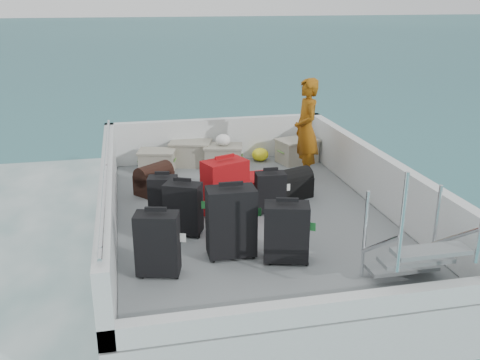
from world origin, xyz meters
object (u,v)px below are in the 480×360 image
at_px(suitcase_7, 270,193).
at_px(suitcase_5, 225,189).
at_px(crate_2, 223,157).
at_px(crate_0, 157,162).
at_px(crate_3, 297,152).
at_px(suitcase_1, 183,209).
at_px(suitcase_3, 231,223).
at_px(passenger, 306,130).
at_px(suitcase_0, 158,245).
at_px(suitcase_2, 163,197).
at_px(crate_1, 191,154).
at_px(suitcase_6, 286,233).
at_px(suitcase_8, 253,187).

bearing_deg(suitcase_7, suitcase_5, -177.68).
height_order(suitcase_7, crate_2, suitcase_7).
xyz_separation_m(crate_0, crate_3, (2.30, 0.02, 0.02)).
xyz_separation_m(suitcase_1, suitcase_3, (0.43, -0.66, 0.07)).
distance_m(suitcase_7, passenger, 1.52).
bearing_deg(suitcase_7, passenger, 56.63).
bearing_deg(suitcase_0, suitcase_7, 55.26).
distance_m(suitcase_2, suitcase_5, 0.78).
bearing_deg(passenger, crate_1, -121.31).
bearing_deg(suitcase_2, crate_3, 49.06).
bearing_deg(crate_0, suitcase_7, -56.95).
bearing_deg(crate_2, suitcase_0, -111.09).
height_order(suitcase_0, suitcase_6, suitcase_0).
xyz_separation_m(suitcase_8, crate_2, (-0.16, 1.39, 0.02)).
xyz_separation_m(suitcase_0, crate_0, (0.21, 3.31, -0.17)).
xyz_separation_m(suitcase_5, crate_3, (1.60, 2.00, -0.18)).
bearing_deg(suitcase_8, suitcase_6, 174.60).
relative_size(suitcase_3, suitcase_6, 1.20).
bearing_deg(suitcase_1, crate_1, 105.90).
bearing_deg(crate_2, crate_3, 1.65).
height_order(suitcase_8, passenger, passenger).
bearing_deg(suitcase_2, suitcase_6, -41.11).
height_order(suitcase_0, suitcase_7, suitcase_0).
distance_m(crate_1, crate_2, 0.55).
xyz_separation_m(suitcase_6, crate_2, (-0.05, 3.28, -0.15)).
relative_size(suitcase_3, passenger, 0.50).
bearing_deg(passenger, crate_0, -108.64).
bearing_deg(suitcase_0, crate_3, 66.90).
xyz_separation_m(crate_3, passenger, (-0.16, -0.85, 0.58)).
distance_m(suitcase_0, suitcase_8, 2.38).
distance_m(suitcase_1, suitcase_5, 0.71).
bearing_deg(suitcase_1, suitcase_3, -32.03).
bearing_deg(crate_2, suitcase_1, -110.94).
relative_size(crate_0, crate_3, 0.88).
distance_m(suitcase_0, suitcase_6, 1.32).
height_order(suitcase_3, crate_1, suitcase_3).
bearing_deg(passenger, crate_3, 172.17).
bearing_deg(crate_3, suitcase_5, -128.62).
bearing_deg(crate_2, passenger, -36.68).
bearing_deg(crate_2, suitcase_5, -99.97).
relative_size(suitcase_0, suitcase_7, 1.23).
bearing_deg(crate_0, passenger, -21.24).
bearing_deg(suitcase_6, passenger, 82.43).
height_order(crate_0, crate_3, crate_3).
bearing_deg(suitcase_8, suitcase_5, 136.26).
xyz_separation_m(suitcase_7, suitcase_8, (-0.08, 0.57, -0.12)).
height_order(suitcase_1, suitcase_3, suitcase_3).
bearing_deg(suitcase_2, crate_2, 69.64).
distance_m(suitcase_0, suitcase_3, 0.82).
xyz_separation_m(suitcase_0, suitcase_7, (1.51, 1.32, -0.06)).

